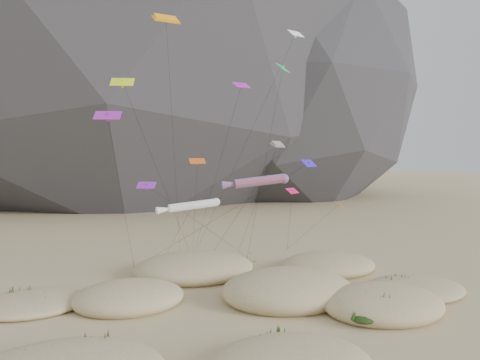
% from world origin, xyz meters
% --- Properties ---
extents(ground, '(500.00, 500.00, 0.00)m').
position_xyz_m(ground, '(0.00, 0.00, 0.00)').
color(ground, '#CCB789').
rests_on(ground, ground).
extents(dunes, '(49.92, 39.42, 4.14)m').
position_xyz_m(dunes, '(-0.57, 4.10, 0.72)').
color(dunes, '#CCB789').
rests_on(dunes, ground).
extents(dune_grass, '(41.11, 25.75, 1.54)m').
position_xyz_m(dune_grass, '(-2.22, 3.73, 0.84)').
color(dune_grass, black).
rests_on(dune_grass, ground).
extents(kite_stakes, '(24.48, 6.86, 0.30)m').
position_xyz_m(kite_stakes, '(2.48, 23.51, 0.15)').
color(kite_stakes, '#3F2D1E').
rests_on(kite_stakes, ground).
extents(rainbow_tube_kite, '(7.37, 16.53, 13.05)m').
position_xyz_m(rainbow_tube_kite, '(1.85, 6.53, 12.22)').
color(rainbow_tube_kite, red).
rests_on(rainbow_tube_kite, ground).
extents(white_tube_kite, '(7.68, 13.32, 10.00)m').
position_xyz_m(white_tube_kite, '(-4.08, 12.01, 9.24)').
color(white_tube_kite, white).
rests_on(white_tube_kite, ground).
extents(orange_parafoil, '(6.98, 17.61, 30.15)m').
position_xyz_m(orange_parafoil, '(-6.84, 11.14, 29.25)').
color(orange_parafoil, orange).
rests_on(orange_parafoil, ground).
extents(multi_parafoil, '(2.42, 14.54, 16.76)m').
position_xyz_m(multi_parafoil, '(7.69, 13.85, 16.12)').
color(multi_parafoil, orange).
rests_on(multi_parafoil, ground).
extents(delta_kites, '(30.63, 19.00, 30.22)m').
position_xyz_m(delta_kites, '(0.60, 11.55, 18.18)').
color(delta_kites, '#3019D9').
rests_on(delta_kites, ground).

